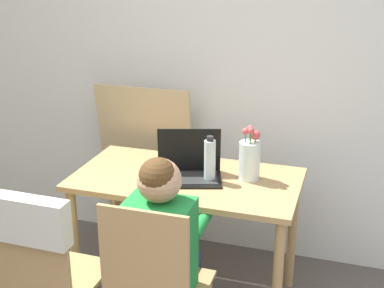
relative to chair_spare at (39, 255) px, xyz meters
name	(u,v)px	position (x,y,z in m)	size (l,w,h in m)	color
wall_back	(244,58)	(0.58, 1.37, 0.63)	(6.40, 0.05, 2.50)	white
dining_table	(186,194)	(0.42, 0.75, 0.01)	(1.18, 0.63, 0.73)	tan
chair_spare	(39,255)	(0.00, 0.00, 0.00)	(0.40, 0.44, 0.93)	tan
person_seated	(164,237)	(0.49, 0.23, 0.05)	(0.30, 0.43, 1.06)	#1E8438
laptop	(189,166)	(0.43, 0.76, 0.17)	(0.39, 0.33, 0.25)	black
flower_vase	(250,158)	(0.74, 0.82, 0.23)	(0.11, 0.11, 0.29)	silver
water_bottle	(210,160)	(0.55, 0.74, 0.23)	(0.06, 0.06, 0.24)	silver
cardboard_panel	(147,167)	(-0.01, 1.24, -0.08)	(0.61, 0.17, 1.08)	tan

